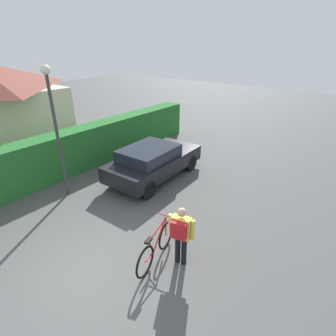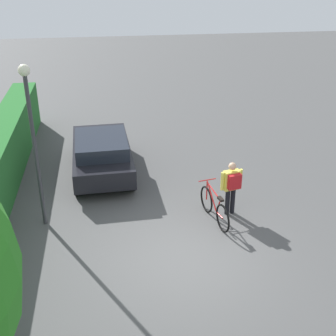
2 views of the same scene
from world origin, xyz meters
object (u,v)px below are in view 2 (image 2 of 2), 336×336
(bicycle, at_px, (214,207))
(parked_car_near, at_px, (102,153))
(person_rider, at_px, (232,184))
(street_lamp, at_px, (32,127))

(bicycle, bearing_deg, parked_car_near, 41.69)
(bicycle, distance_m, person_rider, 0.78)
(parked_car_near, relative_size, person_rider, 2.63)
(parked_car_near, bearing_deg, street_lamp, 150.79)
(bicycle, height_order, street_lamp, street_lamp)
(parked_car_near, bearing_deg, person_rider, -131.22)
(street_lamp, bearing_deg, parked_car_near, -29.21)
(parked_car_near, bearing_deg, bicycle, -138.31)
(person_rider, bearing_deg, street_lamp, 87.41)
(bicycle, xyz_separation_m, person_rider, (0.27, -0.52, 0.52))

